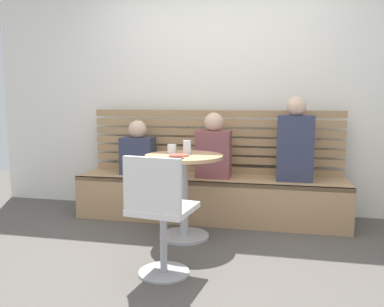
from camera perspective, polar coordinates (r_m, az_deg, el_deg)
The scene contains 13 objects.
ground at distance 2.98m, azimuth -1.56°, elevation -16.19°, with size 8.00×8.00×0.00m, color #514C47.
back_wall at distance 4.34m, azimuth 3.63°, elevation 10.88°, with size 5.20×0.10×2.90m, color white.
booth_bench at distance 4.02m, azimuth 2.53°, elevation -6.50°, with size 2.70×0.52×0.44m.
booth_backrest at distance 4.16m, azimuth 3.14°, elevation 1.76°, with size 2.65×0.04×0.67m.
cafe_table at distance 3.43m, azimuth -1.16°, elevation -3.88°, with size 0.68×0.68×0.74m.
white_chair at distance 2.68m, azimuth -4.76°, elevation -8.42°, with size 0.45×0.45×0.85m.
person_adult at distance 3.88m, azimuth 14.74°, elevation 1.49°, with size 0.34×0.22×0.81m.
person_child_left at distance 4.16m, azimuth -7.87°, elevation 0.42°, with size 0.34×0.22×0.56m.
person_child_middle at distance 3.93m, azimuth 3.15°, elevation 0.67°, with size 0.34×0.22×0.65m.
cup_glass_tall at distance 3.46m, azimuth -0.73°, elevation 0.93°, with size 0.07×0.07×0.12m, color silver.
cup_glass_short at distance 3.51m, azimuth -2.94°, elevation 0.69°, with size 0.08×0.08×0.08m, color silver.
plate_small at distance 3.33m, azimuth -1.91°, elevation -0.26°, with size 0.17×0.17×0.01m, color #DB4C42.
phone_on_table at distance 3.17m, azimuth -2.63°, elevation -0.70°, with size 0.07×0.14×0.01m, color black.
Camera 1 is at (0.65, -2.65, 1.21)m, focal length 36.71 mm.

